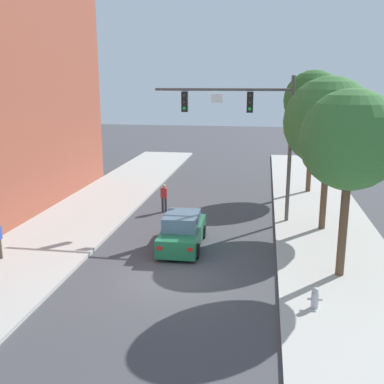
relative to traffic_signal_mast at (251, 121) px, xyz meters
name	(u,v)px	position (x,y,z in m)	size (l,w,h in m)	color
ground_plane	(172,279)	(-2.57, -7.86, -5.37)	(120.00, 120.00, 0.00)	#424247
sidewalk_left	(15,266)	(-9.07, -7.86, -5.29)	(5.00, 60.00, 0.15)	#B2AFA8
sidewalk_right	(348,289)	(3.93, -7.86, -5.29)	(5.00, 60.00, 0.15)	#B2AFA8
traffic_signal_mast	(251,121)	(0.00, 0.00, 0.00)	(7.13, 0.38, 7.50)	#514C47
car_lead_green	(182,232)	(-2.80, -4.39, -4.65)	(1.92, 4.28, 1.60)	#1E663D
pedestrian_crossing_road	(164,197)	(-4.86, 1.04, -4.46)	(0.36, 0.22, 1.64)	#333338
fire_hydrant	(315,298)	(2.56, -9.65, -4.86)	(0.48, 0.24, 0.72)	#B2B2B7
street_tree_nearest	(350,141)	(3.77, -6.79, -0.05)	(3.65, 3.65, 7.02)	brown
street_tree_second	(329,122)	(3.74, -1.08, 0.08)	(4.34, 4.34, 7.49)	brown
street_tree_third	(313,101)	(3.73, 6.94, 0.77)	(3.80, 3.80, 7.92)	brown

